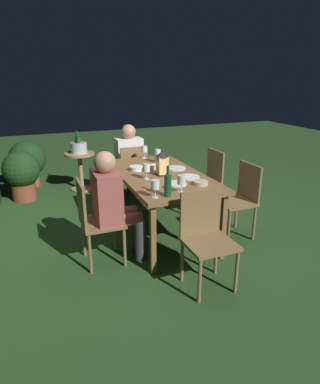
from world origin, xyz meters
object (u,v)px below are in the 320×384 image
object	(u,v)px
chair_head_far	(132,172)
green_bottle_on_table	(168,185)
lantern_centerpiece	(162,162)
wine_glass_d	(158,153)
person_in_cream	(128,158)
wine_glass_c	(155,185)
wine_glass_b	(146,169)
bowl_bread	(201,183)
plate_c	(189,177)
dining_table	(160,178)
chair_side_right_a	(95,219)
chair_side_left_a	(240,197)
ice_bucket	(79,147)
bowl_olives	(136,168)
chair_side_left_b	(207,179)
potted_plant_by_hedge	(22,173)
bowl_dip	(153,167)
plate_a	(177,184)
potted_plant_corner	(28,161)
chair_head_near	(206,235)
wine_glass_a	(181,181)
wine_glass_e	(144,150)
side_table	(80,166)
person_in_rust	(113,202)
plate_b	(176,168)

from	to	relation	value
chair_head_far	green_bottle_on_table	size ratio (longest dim) A/B	3.00
lantern_centerpiece	wine_glass_d	xyz separation A→B (m)	(0.55, -0.16, -0.03)
person_in_cream	wine_glass_c	xyz separation A→B (m)	(-2.01, 0.33, 0.24)
green_bottle_on_table	wine_glass_c	size ratio (longest dim) A/B	1.72
wine_glass_b	bowl_bread	bearing A→B (deg)	-131.32
plate_c	bowl_bread	distance (m)	0.27
dining_table	chair_side_right_a	bearing A→B (deg)	114.38
chair_side_left_a	ice_bucket	world-z (taller)	ice_bucket
wine_glass_b	bowl_olives	xyz separation A→B (m)	(0.37, -0.01, -0.09)
chair_side_left_b	wine_glass_d	world-z (taller)	wine_glass_d
dining_table	potted_plant_by_hedge	distance (m)	2.40
bowl_dip	potted_plant_by_hedge	xyz separation A→B (m)	(1.62, 1.50, -0.35)
chair_head_far	potted_plant_by_hedge	distance (m)	1.68
green_bottle_on_table	plate_c	bearing A→B (deg)	-44.74
bowl_bread	potted_plant_by_hedge	xyz separation A→B (m)	(2.39, 1.74, -0.35)
wine_glass_b	wine_glass_c	bearing A→B (deg)	168.38
person_in_cream	plate_a	xyz separation A→B (m)	(-1.73, -0.01, 0.13)
potted_plant_corner	plate_c	bearing A→B (deg)	-149.51
plate_a	chair_head_near	bearing A→B (deg)	179.40
wine_glass_b	chair_head_far	bearing A→B (deg)	-9.81
wine_glass_a	potted_plant_by_hedge	xyz separation A→B (m)	(2.52, 1.46, -0.45)
person_in_cream	wine_glass_a	world-z (taller)	person_in_cream
wine_glass_e	side_table	size ratio (longest dim) A/B	0.27
wine_glass_e	plate_a	bearing A→B (deg)	176.73
chair_side_left_a	bowl_dip	distance (m)	1.08
bowl_dip	potted_plant_by_hedge	size ratio (longest dim) A/B	0.17
chair_head_near	chair_side_left_b	bearing A→B (deg)	-29.68
chair_side_left_a	wine_glass_e	bearing A→B (deg)	33.89
dining_table	person_in_cream	distance (m)	1.29
chair_head_far	person_in_rust	size ratio (longest dim) A/B	0.76
wine_glass_a	person_in_cream	bearing A→B (deg)	-1.46
chair_side_right_a	potted_plant_by_hedge	distance (m)	2.32
lantern_centerpiece	plate_b	world-z (taller)	lantern_centerpiece
chair_side_left_a	wine_glass_a	distance (m)	1.02
plate_c	bowl_olives	world-z (taller)	bowl_olives
chair_side_left_a	side_table	xyz separation A→B (m)	(2.37, 1.46, -0.07)
wine_glass_e	plate_b	distance (m)	0.68
plate_a	potted_plant_corner	size ratio (longest dim) A/B	0.27
chair_side_right_a	bowl_olives	xyz separation A→B (m)	(0.61, -0.63, 0.30)
wine_glass_b	side_table	size ratio (longest dim) A/B	0.27
person_in_cream	bowl_olives	distance (m)	1.10
dining_table	wine_glass_e	xyz separation A→B (m)	(0.76, -0.08, 0.18)
plate_a	plate_b	size ratio (longest dim) A/B	0.88
wine_glass_c	wine_glass_b	bearing A→B (deg)	-11.62
plate_a	ice_bucket	size ratio (longest dim) A/B	0.61
wine_glass_e	dining_table	bearing A→B (deg)	174.32
wine_glass_c	wine_glass_d	xyz separation A→B (m)	(1.20, -0.49, 0.00)
wine_glass_c	potted_plant_by_hedge	xyz separation A→B (m)	(2.56, 1.17, -0.45)
bowl_bread	potted_plant_by_hedge	distance (m)	2.97
chair_side_right_a	wine_glass_e	world-z (taller)	wine_glass_e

